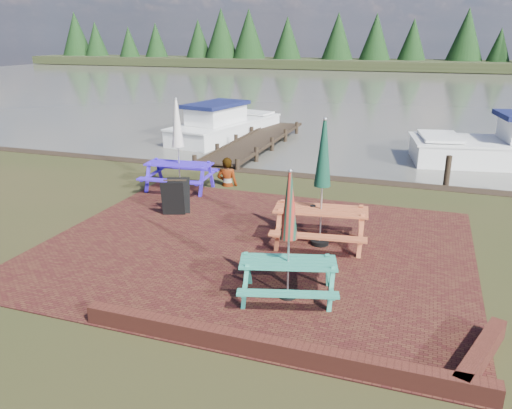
{
  "coord_description": "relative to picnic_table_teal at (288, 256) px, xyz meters",
  "views": [
    {
      "loc": [
        3.27,
        -8.36,
        4.35
      ],
      "look_at": [
        0.05,
        0.97,
        1.0
      ],
      "focal_mm": 35.0,
      "sensor_mm": 36.0,
      "label": 1
    }
  ],
  "objects": [
    {
      "name": "picnic_table_blue",
      "position": [
        -4.74,
        5.16,
        0.13
      ],
      "size": [
        2.05,
        1.85,
        2.67
      ],
      "rotation": [
        0.0,
        0.0,
        0.08
      ],
      "color": "#361BCA",
      "rests_on": "ground"
    },
    {
      "name": "ground",
      "position": [
        -1.26,
        0.86,
        -0.8
      ],
      "size": [
        120.0,
        120.0,
        0.0
      ],
      "primitive_type": "plane",
      "color": "black",
      "rests_on": "ground"
    },
    {
      "name": "water",
      "position": [
        -1.26,
        37.86,
        -0.8
      ],
      "size": [
        120.0,
        60.0,
        0.02
      ],
      "primitive_type": "cube",
      "color": "#434139",
      "rests_on": "ground"
    },
    {
      "name": "picnic_table_red",
      "position": [
        0.04,
        2.46,
        0.16
      ],
      "size": [
        2.19,
        2.0,
        2.75
      ],
      "rotation": [
        0.0,
        0.0,
        0.13
      ],
      "color": "#AB4F2C",
      "rests_on": "ground"
    },
    {
      "name": "paving",
      "position": [
        -1.26,
        1.86,
        -0.79
      ],
      "size": [
        9.0,
        7.5,
        0.02
      ],
      "primitive_type": "cube",
      "color": "#351211",
      "rests_on": "ground"
    },
    {
      "name": "boat_jetty",
      "position": [
        -6.84,
        13.68,
        -0.44
      ],
      "size": [
        3.51,
        6.8,
        1.88
      ],
      "rotation": [
        0.0,
        0.0,
        -0.21
      ],
      "color": "silver",
      "rests_on": "ground"
    },
    {
      "name": "person",
      "position": [
        -3.57,
        6.0,
        0.07
      ],
      "size": [
        0.68,
        0.49,
        1.74
      ],
      "primitive_type": "imported",
      "rotation": [
        0.0,
        0.0,
        3.26
      ],
      "color": "gray",
      "rests_on": "ground"
    },
    {
      "name": "chalkboard",
      "position": [
        -3.83,
        3.18,
        -0.32
      ],
      "size": [
        0.61,
        0.71,
        0.92
      ],
      "rotation": [
        0.0,
        0.0,
        0.34
      ],
      "color": "black",
      "rests_on": "ground"
    },
    {
      "name": "brick_wall",
      "position": [
        0.88,
        -1.56,
        -0.65
      ],
      "size": [
        6.21,
        1.79,
        0.3
      ],
      "color": "#4C1E16",
      "rests_on": "ground"
    },
    {
      "name": "far_treeline",
      "position": [
        -1.26,
        66.86,
        2.48
      ],
      "size": [
        120.0,
        10.0,
        8.1
      ],
      "color": "black",
      "rests_on": "ground"
    },
    {
      "name": "jetty",
      "position": [
        -4.76,
        12.13,
        -0.69
      ],
      "size": [
        1.76,
        9.08,
        1.0
      ],
      "color": "black",
      "rests_on": "ground"
    },
    {
      "name": "picnic_table_teal",
      "position": [
        0.0,
        0.0,
        0.0
      ],
      "size": [
        1.98,
        1.85,
        2.29
      ],
      "rotation": [
        0.0,
        0.0,
        0.27
      ],
      "color": "#277E67",
      "rests_on": "ground"
    }
  ]
}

